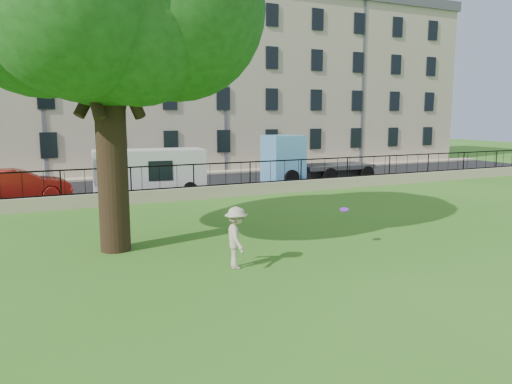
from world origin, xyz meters
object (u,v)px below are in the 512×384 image
frisbee (344,210)px  white_van (149,172)px  blue_truck (318,158)px  man (236,238)px  red_sedan (18,186)px

frisbee → white_van: (-2.85, 12.95, -0.04)m
blue_truck → frisbee: bearing=-117.2°
frisbee → white_van: white_van is taller
man → blue_truck: bearing=-28.2°
frisbee → blue_truck: 15.97m
white_van → blue_truck: size_ratio=0.81×
white_van → man: bearing=-88.4°
man → frisbee: size_ratio=6.14×
man → blue_truck: (11.71, 14.35, 0.60)m
white_van → blue_truck: 10.80m
red_sedan → blue_truck: 16.88m
frisbee → red_sedan: (-8.96, 13.48, -0.43)m
red_sedan → white_van: (6.11, -0.53, 0.39)m
frisbee → man: bearing=-172.9°
man → white_van: size_ratio=0.30×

